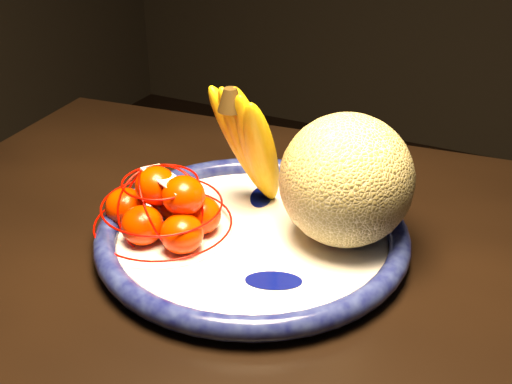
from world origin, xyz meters
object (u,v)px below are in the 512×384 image
at_px(fruit_bowl, 252,235).
at_px(mandarin_bag, 165,209).
at_px(banana_bunch, 253,142).
at_px(cantaloupe, 346,180).

relative_size(fruit_bowl, mandarin_bag, 1.75).
height_order(fruit_bowl, banana_bunch, banana_bunch).
bearing_deg(banana_bunch, mandarin_bag, -98.95).
distance_m(fruit_bowl, mandarin_bag, 0.11).
bearing_deg(fruit_bowl, mandarin_bag, -157.03).
distance_m(banana_bunch, mandarin_bag, 0.14).
distance_m(cantaloupe, banana_bunch, 0.13).
height_order(fruit_bowl, cantaloupe, cantaloupe).
bearing_deg(mandarin_bag, banana_bunch, 57.32).
relative_size(cantaloupe, mandarin_bag, 0.72).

